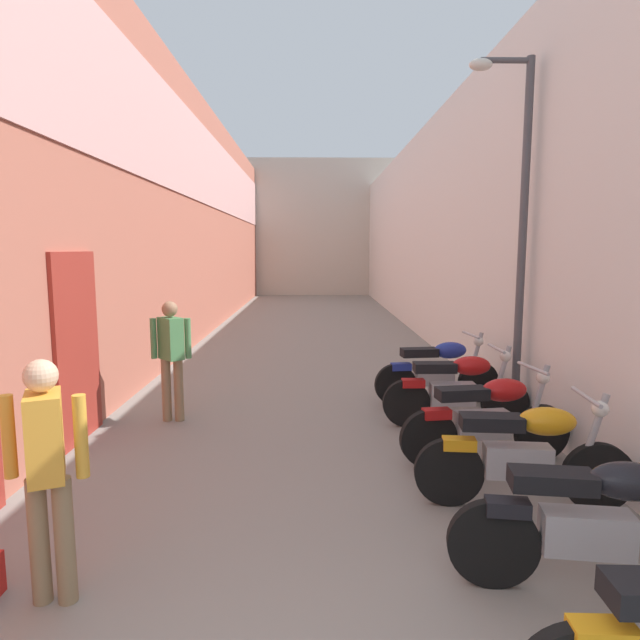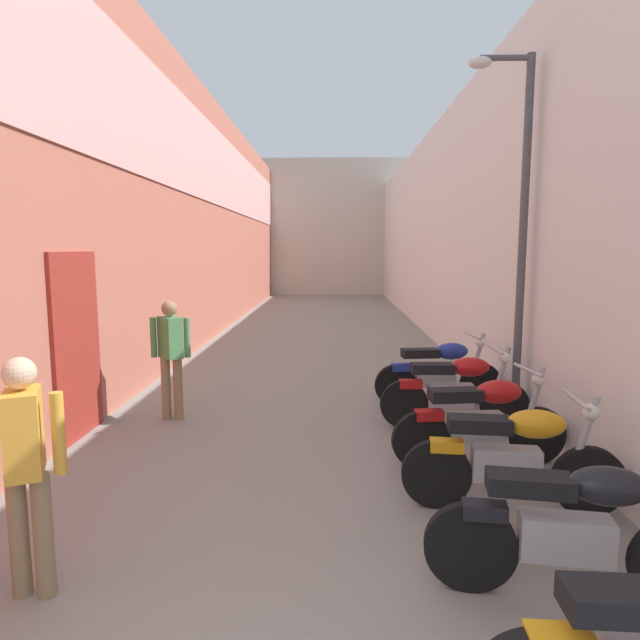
{
  "view_description": "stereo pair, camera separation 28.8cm",
  "coord_description": "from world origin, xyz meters",
  "px_view_note": "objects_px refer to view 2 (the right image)",
  "views": [
    {
      "loc": [
        -0.01,
        -0.57,
        2.23
      ],
      "look_at": [
        0.1,
        7.0,
        1.23
      ],
      "focal_mm": 30.31,
      "sensor_mm": 36.0,
      "label": 1
    },
    {
      "loc": [
        0.28,
        -0.57,
        2.23
      ],
      "look_at": [
        0.1,
        7.0,
        1.23
      ],
      "focal_mm": 30.31,
      "sensor_mm": 36.0,
      "label": 2
    }
  ],
  "objects_px": {
    "pedestrian_further_down": "(171,351)",
    "motorcycle_fourth": "(482,419)",
    "motorcycle_fifth": "(455,389)",
    "pedestrian_mid_alley": "(26,459)",
    "motorcycle_third": "(513,455)",
    "street_lamp": "(516,214)",
    "motorcycle_sixth": "(439,371)",
    "motorcycle_second": "(576,526)"
  },
  "relations": [
    {
      "from": "motorcycle_second",
      "to": "motorcycle_fifth",
      "type": "distance_m",
      "value": 3.36
    },
    {
      "from": "motorcycle_second",
      "to": "pedestrian_further_down",
      "type": "bearing_deg",
      "value": 135.02
    },
    {
      "from": "motorcycle_third",
      "to": "street_lamp",
      "type": "xyz_separation_m",
      "value": [
        0.7,
        2.32,
        2.15
      ]
    },
    {
      "from": "pedestrian_mid_alley",
      "to": "pedestrian_further_down",
      "type": "relative_size",
      "value": 1.0
    },
    {
      "from": "motorcycle_fourth",
      "to": "pedestrian_mid_alley",
      "type": "xyz_separation_m",
      "value": [
        -3.46,
        -2.19,
        0.42
      ]
    },
    {
      "from": "motorcycle_fifth",
      "to": "motorcycle_sixth",
      "type": "relative_size",
      "value": 1.0
    },
    {
      "from": "pedestrian_further_down",
      "to": "motorcycle_fourth",
      "type": "bearing_deg",
      "value": -21.99
    },
    {
      "from": "pedestrian_further_down",
      "to": "street_lamp",
      "type": "xyz_separation_m",
      "value": [
        4.34,
        -0.14,
        1.73
      ]
    },
    {
      "from": "motorcycle_fifth",
      "to": "street_lamp",
      "type": "xyz_separation_m",
      "value": [
        0.7,
        0.14,
        2.15
      ]
    },
    {
      "from": "motorcycle_sixth",
      "to": "motorcycle_second",
      "type": "bearing_deg",
      "value": -90.0
    },
    {
      "from": "motorcycle_third",
      "to": "motorcycle_second",
      "type": "bearing_deg",
      "value": -90.0
    },
    {
      "from": "motorcycle_fifth",
      "to": "pedestrian_mid_alley",
      "type": "height_order",
      "value": "pedestrian_mid_alley"
    },
    {
      "from": "motorcycle_fifth",
      "to": "pedestrian_mid_alley",
      "type": "xyz_separation_m",
      "value": [
        -3.46,
        -3.39,
        0.42
      ]
    },
    {
      "from": "motorcycle_fifth",
      "to": "street_lamp",
      "type": "bearing_deg",
      "value": 11.22
    },
    {
      "from": "pedestrian_mid_alley",
      "to": "motorcycle_fourth",
      "type": "bearing_deg",
      "value": 32.39
    },
    {
      "from": "motorcycle_fifth",
      "to": "pedestrian_further_down",
      "type": "xyz_separation_m",
      "value": [
        -3.64,
        0.27,
        0.42
      ]
    },
    {
      "from": "motorcycle_fourth",
      "to": "pedestrian_mid_alley",
      "type": "height_order",
      "value": "pedestrian_mid_alley"
    },
    {
      "from": "motorcycle_third",
      "to": "pedestrian_mid_alley",
      "type": "xyz_separation_m",
      "value": [
        -3.46,
        -1.21,
        0.42
      ]
    },
    {
      "from": "motorcycle_second",
      "to": "motorcycle_fifth",
      "type": "height_order",
      "value": "same"
    },
    {
      "from": "motorcycle_third",
      "to": "motorcycle_fourth",
      "type": "relative_size",
      "value": 1.0
    },
    {
      "from": "pedestrian_further_down",
      "to": "motorcycle_third",
      "type": "bearing_deg",
      "value": -34.01
    },
    {
      "from": "motorcycle_fourth",
      "to": "pedestrian_further_down",
      "type": "distance_m",
      "value": 3.95
    },
    {
      "from": "street_lamp",
      "to": "motorcycle_third",
      "type": "bearing_deg",
      "value": -106.71
    },
    {
      "from": "motorcycle_second",
      "to": "motorcycle_third",
      "type": "relative_size",
      "value": 1.0
    },
    {
      "from": "motorcycle_fourth",
      "to": "motorcycle_fifth",
      "type": "relative_size",
      "value": 1.0
    },
    {
      "from": "motorcycle_fifth",
      "to": "pedestrian_mid_alley",
      "type": "distance_m",
      "value": 4.86
    },
    {
      "from": "motorcycle_fourth",
      "to": "motorcycle_sixth",
      "type": "bearing_deg",
      "value": 90.0
    },
    {
      "from": "street_lamp",
      "to": "motorcycle_second",
      "type": "bearing_deg",
      "value": -101.26
    },
    {
      "from": "motorcycle_fourth",
      "to": "street_lamp",
      "type": "distance_m",
      "value": 2.62
    },
    {
      "from": "motorcycle_third",
      "to": "pedestrian_mid_alley",
      "type": "height_order",
      "value": "pedestrian_mid_alley"
    },
    {
      "from": "motorcycle_second",
      "to": "pedestrian_mid_alley",
      "type": "height_order",
      "value": "pedestrian_mid_alley"
    },
    {
      "from": "motorcycle_third",
      "to": "motorcycle_sixth",
      "type": "bearing_deg",
      "value": 90.0
    },
    {
      "from": "motorcycle_fourth",
      "to": "street_lamp",
      "type": "relative_size",
      "value": 0.41
    },
    {
      "from": "motorcycle_sixth",
      "to": "street_lamp",
      "type": "distance_m",
      "value": 2.42
    },
    {
      "from": "motorcycle_fourth",
      "to": "motorcycle_fifth",
      "type": "xyz_separation_m",
      "value": [
        0.0,
        1.2,
        0.0
      ]
    },
    {
      "from": "motorcycle_fourth",
      "to": "street_lamp",
      "type": "xyz_separation_m",
      "value": [
        0.7,
        1.33,
        2.15
      ]
    },
    {
      "from": "motorcycle_fifth",
      "to": "motorcycle_second",
      "type": "bearing_deg",
      "value": -90.0
    },
    {
      "from": "motorcycle_second",
      "to": "motorcycle_sixth",
      "type": "height_order",
      "value": "same"
    },
    {
      "from": "motorcycle_third",
      "to": "motorcycle_sixth",
      "type": "height_order",
      "value": "same"
    },
    {
      "from": "pedestrian_mid_alley",
      "to": "motorcycle_third",
      "type": "bearing_deg",
      "value": 19.24
    },
    {
      "from": "motorcycle_fourth",
      "to": "pedestrian_further_down",
      "type": "relative_size",
      "value": 1.17
    },
    {
      "from": "pedestrian_mid_alley",
      "to": "street_lamp",
      "type": "distance_m",
      "value": 5.72
    }
  ]
}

